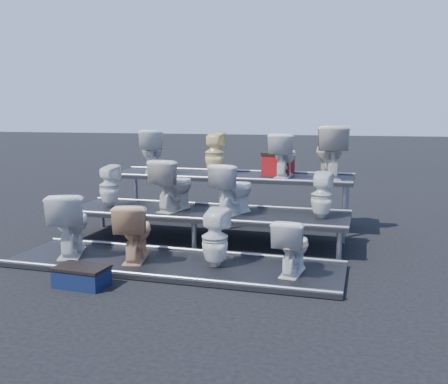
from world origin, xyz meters
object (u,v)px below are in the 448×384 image
(toilet_0, at_px, (70,223))
(toilet_4, at_px, (109,186))
(toilet_8, at_px, (151,151))
(toilet_11, at_px, (330,152))
(toilet_7, at_px, (322,195))
(step_stool, at_px, (82,278))
(toilet_2, at_px, (215,238))
(toilet_9, at_px, (215,153))
(toilet_3, at_px, (292,246))
(toilet_6, at_px, (234,188))
(toilet_1, at_px, (135,231))
(toilet_5, at_px, (174,185))
(toilet_10, at_px, (284,155))
(red_crate, at_px, (278,165))

(toilet_0, bearing_deg, toilet_4, -106.65)
(toilet_8, height_order, toilet_11, toilet_11)
(toilet_7, height_order, step_stool, toilet_7)
(toilet_2, relative_size, toilet_9, 0.97)
(toilet_3, relative_size, toilet_6, 0.89)
(toilet_6, relative_size, toilet_7, 1.13)
(toilet_9, bearing_deg, toilet_11, -174.03)
(toilet_1, relative_size, toilet_3, 1.13)
(toilet_7, bearing_deg, toilet_5, 5.18)
(toilet_10, bearing_deg, toilet_4, 29.81)
(toilet_1, xyz_separation_m, toilet_6, (0.95, 1.30, 0.40))
(toilet_3, bearing_deg, step_stool, 29.33)
(toilet_9, distance_m, toilet_11, 1.94)
(toilet_11, bearing_deg, red_crate, -25.45)
(toilet_8, distance_m, toilet_10, 2.38)
(toilet_6, height_order, toilet_7, toilet_6)
(toilet_1, xyz_separation_m, red_crate, (1.34, 2.79, 0.60))
(toilet_6, height_order, red_crate, red_crate)
(toilet_0, height_order, toilet_10, toilet_10)
(toilet_11, bearing_deg, step_stool, 42.63)
(toilet_2, bearing_deg, toilet_1, 6.56)
(toilet_2, height_order, toilet_5, toilet_5)
(toilet_6, height_order, step_stool, toilet_6)
(toilet_4, bearing_deg, toilet_1, 143.24)
(toilet_6, distance_m, toilet_11, 1.86)
(toilet_10, relative_size, red_crate, 1.53)
(toilet_0, distance_m, toilet_7, 3.41)
(toilet_1, bearing_deg, toilet_9, -109.43)
(toilet_5, bearing_deg, toilet_7, -168.89)
(toilet_6, distance_m, toilet_8, 2.31)
(toilet_4, relative_size, step_stool, 1.17)
(toilet_7, height_order, red_crate, red_crate)
(toilet_6, relative_size, red_crate, 1.55)
(toilet_5, relative_size, toilet_10, 1.07)
(toilet_6, bearing_deg, toilet_9, -41.98)
(toilet_5, height_order, step_stool, toilet_5)
(toilet_3, height_order, red_crate, red_crate)
(toilet_4, distance_m, toilet_5, 1.08)
(toilet_7, height_order, toilet_11, toilet_11)
(toilet_3, relative_size, toilet_7, 1.00)
(toilet_5, bearing_deg, step_stool, 95.69)
(toilet_1, xyz_separation_m, toilet_11, (2.20, 2.60, 0.86))
(toilet_10, bearing_deg, toilet_8, 2.57)
(toilet_6, distance_m, red_crate, 1.55)
(toilet_2, distance_m, toilet_10, 2.75)
(toilet_2, bearing_deg, toilet_0, 6.56)
(toilet_7, relative_size, toilet_8, 0.85)
(toilet_3, bearing_deg, toilet_1, 6.26)
(toilet_5, xyz_separation_m, toilet_6, (0.93, 0.00, -0.02))
(toilet_9, bearing_deg, toilet_6, 123.85)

